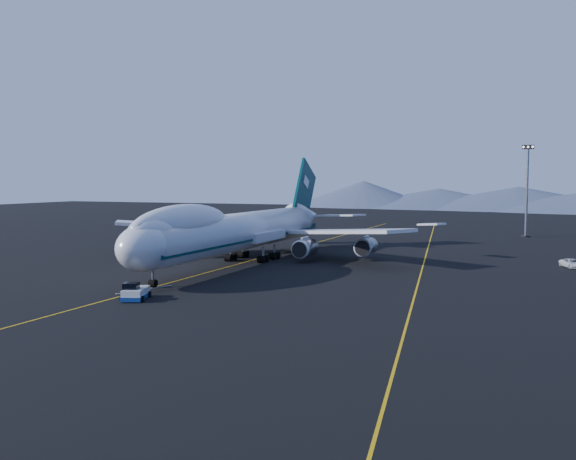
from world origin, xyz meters
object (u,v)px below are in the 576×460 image
at_px(boeing_747, 239,230).
at_px(service_van, 572,263).
at_px(pushback_tug, 136,294).
at_px(floodlight_mast, 527,190).

relative_size(boeing_747, service_van, 13.97).
bearing_deg(boeing_747, pushback_tug, -85.06).
bearing_deg(service_van, pushback_tug, -159.08).
height_order(service_van, floodlight_mast, floodlight_mast).
relative_size(pushback_tug, floodlight_mast, 0.23).
bearing_deg(pushback_tug, boeing_747, 75.39).
xyz_separation_m(boeing_747, pushback_tug, (3.00, -34.71, -5.14)).
bearing_deg(floodlight_mast, boeing_747, -120.95).
distance_m(pushback_tug, floodlight_mast, 117.34).
bearing_deg(boeing_747, service_van, 16.70).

